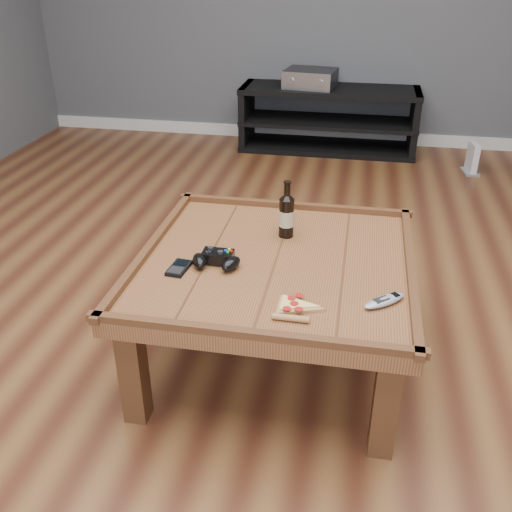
% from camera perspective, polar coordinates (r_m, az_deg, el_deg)
% --- Properties ---
extents(ground, '(6.00, 6.00, 0.00)m').
position_cam_1_polar(ground, '(2.36, 1.83, -9.99)').
color(ground, '#472214').
rests_on(ground, ground).
extents(baseboard, '(5.00, 0.02, 0.10)m').
position_cam_1_polar(baseboard, '(5.03, 7.31, 11.91)').
color(baseboard, silver).
rests_on(baseboard, ground).
extents(coffee_table, '(1.03, 1.03, 0.48)m').
position_cam_1_polar(coffee_table, '(2.14, 1.98, -1.77)').
color(coffee_table, brown).
rests_on(coffee_table, ground).
extents(media_console, '(1.40, 0.45, 0.50)m').
position_cam_1_polar(media_console, '(4.75, 7.24, 13.37)').
color(media_console, black).
rests_on(media_console, ground).
extents(beer_bottle, '(0.06, 0.06, 0.23)m').
position_cam_1_polar(beer_bottle, '(2.25, 3.07, 4.17)').
color(beer_bottle, black).
rests_on(beer_bottle, coffee_table).
extents(game_controller, '(0.20, 0.13, 0.05)m').
position_cam_1_polar(game_controller, '(2.06, -4.00, -0.36)').
color(game_controller, black).
rests_on(game_controller, coffee_table).
extents(pizza_slice, '(0.13, 0.21, 0.02)m').
position_cam_1_polar(pizza_slice, '(1.83, 3.79, -5.16)').
color(pizza_slice, '#B1814D').
rests_on(pizza_slice, coffee_table).
extents(smartphone, '(0.07, 0.12, 0.02)m').
position_cam_1_polar(smartphone, '(2.06, -7.72, -1.18)').
color(smartphone, black).
rests_on(smartphone, coffee_table).
extents(remote_control, '(0.16, 0.14, 0.02)m').
position_cam_1_polar(remote_control, '(1.89, 12.72, -4.38)').
color(remote_control, gray).
rests_on(remote_control, coffee_table).
extents(av_receiver, '(0.42, 0.37, 0.13)m').
position_cam_1_polar(av_receiver, '(4.68, 5.45, 17.28)').
color(av_receiver, black).
rests_on(av_receiver, media_console).
extents(game_console, '(0.13, 0.19, 0.22)m').
position_cam_1_polar(game_console, '(4.51, 20.79, 9.00)').
color(game_console, slate).
rests_on(game_console, ground).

